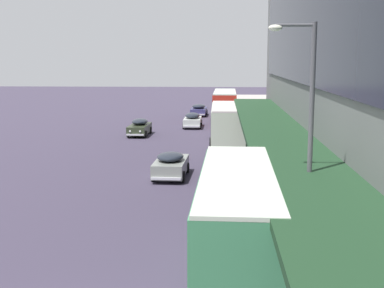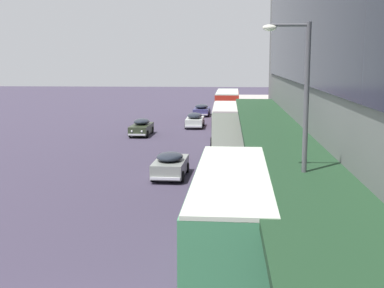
% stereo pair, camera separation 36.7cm
% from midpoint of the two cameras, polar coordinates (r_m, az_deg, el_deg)
% --- Properties ---
extents(transit_bus_kerbside_front, '(2.85, 9.87, 3.20)m').
position_cam_midpoint_polar(transit_bus_kerbside_front, '(43.83, 4.17, 2.34)').
color(transit_bus_kerbside_front, beige).
rests_on(transit_bus_kerbside_front, ground).
extents(transit_bus_kerbside_rear, '(2.86, 10.65, 3.33)m').
position_cam_midpoint_polar(transit_bus_kerbside_rear, '(60.64, 3.97, 4.29)').
color(transit_bus_kerbside_rear, red).
rests_on(transit_bus_kerbside_rear, ground).
extents(transit_bus_kerbside_far, '(2.81, 10.00, 3.42)m').
position_cam_midpoint_polar(transit_bus_kerbside_far, '(17.51, 4.84, -7.66)').
color(transit_bus_kerbside_far, '#42905F').
rests_on(transit_bus_kerbside_far, ground).
extents(sedan_far_back, '(2.03, 4.36, 1.52)m').
position_cam_midpoint_polar(sedan_far_back, '(31.77, -2.00, -2.20)').
color(sedan_far_back, gray).
rests_on(sedan_far_back, ground).
extents(sedan_oncoming_rear, '(1.85, 4.49, 1.53)m').
position_cam_midpoint_polar(sedan_oncoming_rear, '(54.67, 0.49, 2.57)').
color(sedan_oncoming_rear, beige).
rests_on(sedan_oncoming_rear, ground).
extents(sedan_lead_mid, '(2.06, 4.54, 1.44)m').
position_cam_midpoint_polar(sedan_lead_mid, '(65.86, 1.20, 3.66)').
color(sedan_lead_mid, navy).
rests_on(sedan_lead_mid, ground).
extents(sedan_second_mid, '(1.85, 4.55, 1.53)m').
position_cam_midpoint_polar(sedan_second_mid, '(49.25, -5.20, 1.81)').
color(sedan_second_mid, '#2C3522').
rests_on(sedan_second_mid, ground).
extents(street_lamp, '(1.50, 0.28, 7.97)m').
position_cam_midpoint_polar(street_lamp, '(17.31, 12.09, 1.33)').
color(street_lamp, '#4C4C51').
rests_on(street_lamp, sidewalk_kerb).
extents(fire_hydrant, '(0.20, 0.40, 0.70)m').
position_cam_midpoint_polar(fire_hydrant, '(20.30, 11.92, -9.79)').
color(fire_hydrant, red).
rests_on(fire_hydrant, sidewalk_kerb).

